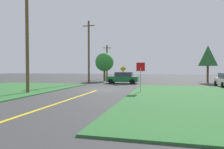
% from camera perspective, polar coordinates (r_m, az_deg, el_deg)
% --- Properties ---
extents(ground_plane, '(120.00, 120.00, 0.00)m').
position_cam_1_polar(ground_plane, '(20.94, -3.54, -4.19)').
color(ground_plane, '#3B3B3B').
extents(grass_verge_right, '(12.00, 20.00, 0.08)m').
position_cam_1_polar(grass_verge_right, '(16.37, 25.79, -5.85)').
color(grass_verge_right, '#2E692F').
rests_on(grass_verge_right, ground).
extents(lane_stripe_center, '(0.20, 14.00, 0.01)m').
position_cam_1_polar(lane_stripe_center, '(13.57, -13.73, -7.40)').
color(lane_stripe_center, yellow).
rests_on(lane_stripe_center, ground).
extents(stop_sign, '(0.76, 0.09, 2.67)m').
position_cam_1_polar(stop_sign, '(18.46, 7.94, 0.87)').
color(stop_sign, '#9EA0A8').
rests_on(stop_sign, ground).
extents(car_approaching_junction, '(4.46, 2.10, 1.62)m').
position_cam_1_polar(car_approaching_junction, '(29.48, 3.04, -0.92)').
color(car_approaching_junction, '#196B33').
rests_on(car_approaching_junction, ground).
extents(utility_pole_near, '(1.77, 0.60, 8.93)m').
position_cam_1_polar(utility_pole_near, '(19.31, -22.47, 8.87)').
color(utility_pole_near, brown).
rests_on(utility_pole_near, ground).
extents(utility_pole_mid, '(1.80, 0.28, 9.19)m').
position_cam_1_polar(utility_pole_mid, '(30.82, -6.46, 6.48)').
color(utility_pole_mid, brown).
rests_on(utility_pole_mid, ground).
extents(utility_pole_far, '(1.77, 0.60, 7.08)m').
position_cam_1_polar(utility_pole_far, '(43.72, -1.41, 3.64)').
color(utility_pole_far, brown).
rests_on(utility_pole_far, ground).
extents(direction_sign, '(0.90, 0.16, 2.53)m').
position_cam_1_polar(direction_sign, '(28.75, 3.10, 0.53)').
color(direction_sign, slate).
rests_on(direction_sign, ground).
extents(oak_tree_left, '(2.82, 2.82, 5.65)m').
position_cam_1_polar(oak_tree_left, '(34.70, 25.07, 4.71)').
color(oak_tree_left, brown).
rests_on(oak_tree_left, ground).
extents(pine_tree_center, '(3.15, 3.15, 4.83)m').
position_cam_1_polar(pine_tree_center, '(35.25, -2.11, 3.44)').
color(pine_tree_center, brown).
rests_on(pine_tree_center, ground).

